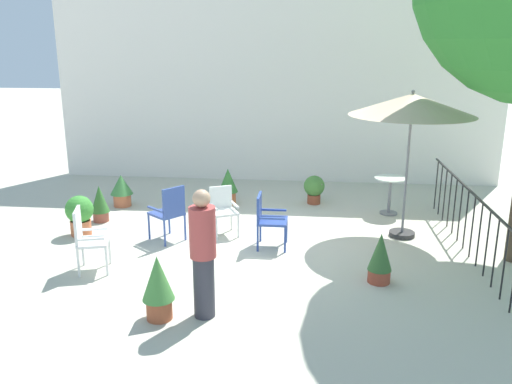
{
  "coord_description": "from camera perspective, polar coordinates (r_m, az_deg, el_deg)",
  "views": [
    {
      "loc": [
        0.87,
        -8.25,
        3.26
      ],
      "look_at": [
        0.0,
        -0.03,
        0.92
      ],
      "focal_mm": 37.09,
      "sensor_mm": 36.0,
      "label": 1
    }
  ],
  "objects": [
    {
      "name": "terrace_railing",
      "position": [
        9.01,
        22.1,
        -2.05
      ],
      "size": [
        0.03,
        5.06,
        1.01
      ],
      "color": "black",
      "rests_on": "ground"
    },
    {
      "name": "villa_facade",
      "position": [
        12.78,
        2.17,
        12.63
      ],
      "size": [
        10.58,
        0.3,
        5.12
      ],
      "primitive_type": "cube",
      "color": "white",
      "rests_on": "ground"
    },
    {
      "name": "potted_plant_3",
      "position": [
        11.11,
        6.31,
        0.46
      ],
      "size": [
        0.44,
        0.45,
        0.6
      ],
      "color": "brown",
      "rests_on": "ground"
    },
    {
      "name": "patio_chair_2",
      "position": [
        9.27,
        -3.61,
        -1.67
      ],
      "size": [
        0.57,
        0.58,
        0.84
      ],
      "color": "white",
      "rests_on": "ground"
    },
    {
      "name": "potted_plant_6",
      "position": [
        11.21,
        -14.3,
        0.32
      ],
      "size": [
        0.46,
        0.46,
        0.66
      ],
      "color": "#C06442",
      "rests_on": "ground"
    },
    {
      "name": "potted_plant_5",
      "position": [
        10.35,
        -16.49,
        -1.11
      ],
      "size": [
        0.35,
        0.35,
        0.7
      ],
      "color": "brown",
      "rests_on": "ground"
    },
    {
      "name": "ground_plane",
      "position": [
        8.91,
        0.02,
        -5.66
      ],
      "size": [
        60.0,
        60.0,
        0.0
      ],
      "primitive_type": "plane",
      "color": "beige"
    },
    {
      "name": "potted_plant_0",
      "position": [
        9.73,
        -18.48,
        -2.22
      ],
      "size": [
        0.48,
        0.48,
        0.71
      ],
      "color": "#D06B43",
      "rests_on": "ground"
    },
    {
      "name": "patio_chair_0",
      "position": [
        8.99,
        -9.33,
        -1.93
      ],
      "size": [
        0.67,
        0.67,
        0.97
      ],
      "color": "#364E97",
      "rests_on": "ground"
    },
    {
      "name": "cafe_table_0",
      "position": [
        10.66,
        14.26,
        0.33
      ],
      "size": [
        0.63,
        0.63,
        0.74
      ],
      "color": "silver",
      "rests_on": "ground"
    },
    {
      "name": "standing_person",
      "position": [
        6.4,
        -5.73,
        -6.56
      ],
      "size": [
        0.37,
        0.37,
        1.62
      ],
      "color": "#33333D",
      "rests_on": "ground"
    },
    {
      "name": "potted_plant_2",
      "position": [
        6.57,
        -10.52,
        -9.85
      ],
      "size": [
        0.39,
        0.39,
        0.82
      ],
      "color": "#A04E30",
      "rests_on": "ground"
    },
    {
      "name": "potted_plant_1",
      "position": [
        11.03,
        -3.03,
        0.8
      ],
      "size": [
        0.41,
        0.41,
        0.76
      ],
      "color": "#C8653B",
      "rests_on": "ground"
    },
    {
      "name": "potted_plant_7",
      "position": [
        7.63,
        13.25,
        -6.9
      ],
      "size": [
        0.34,
        0.34,
        0.73
      ],
      "color": "#9C432E",
      "rests_on": "ground"
    },
    {
      "name": "patio_umbrella_0",
      "position": [
        9.12,
        16.48,
        8.88
      ],
      "size": [
        2.07,
        2.07,
        2.53
      ],
      "color": "#2D2D2D",
      "rests_on": "ground"
    },
    {
      "name": "patio_chair_3",
      "position": [
        8.11,
        -17.81,
        -4.54
      ],
      "size": [
        0.54,
        0.57,
        0.96
      ],
      "color": "white",
      "rests_on": "ground"
    },
    {
      "name": "patio_chair_1",
      "position": [
        8.65,
        1.24,
        -2.7
      ],
      "size": [
        0.48,
        0.49,
        0.89
      ],
      "color": "#2A4390",
      "rests_on": "ground"
    }
  ]
}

